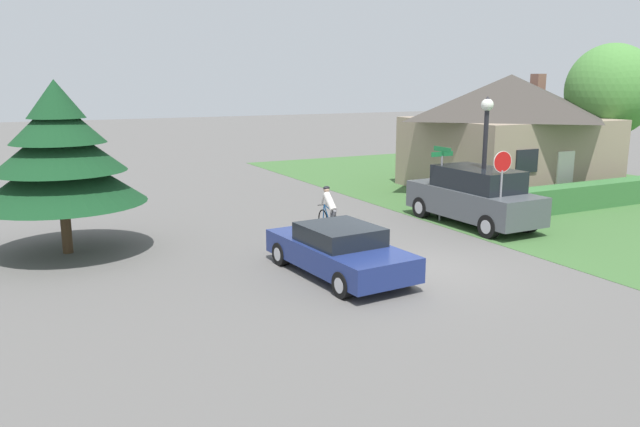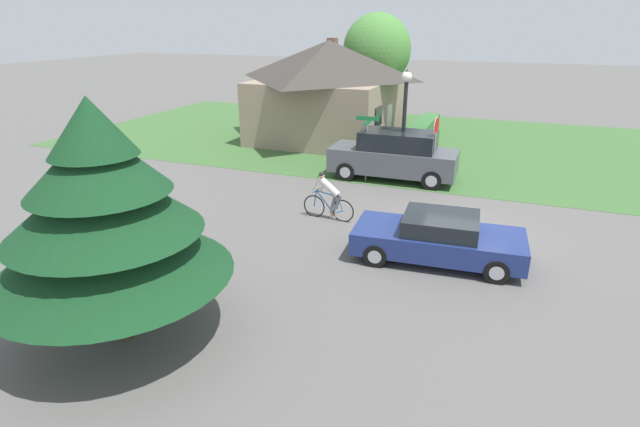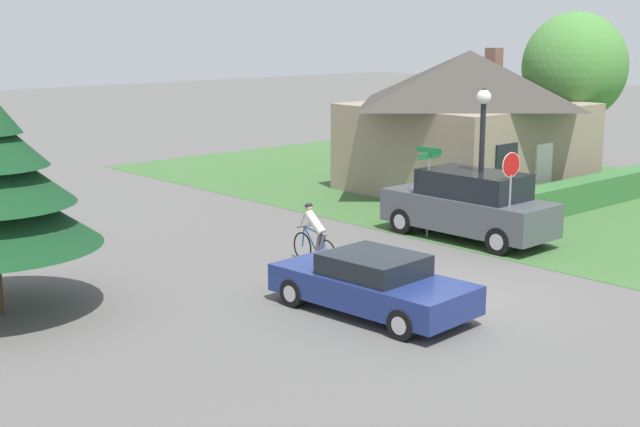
# 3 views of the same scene
# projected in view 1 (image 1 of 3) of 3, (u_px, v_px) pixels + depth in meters

# --- Properties ---
(ground_plane) EXTENTS (140.00, 140.00, 0.00)m
(ground_plane) POSITION_uv_depth(u_px,v_px,m) (412.00, 270.00, 16.02)
(ground_plane) COLOR #5B5956
(grass_verge_right) EXTENTS (16.00, 36.00, 0.01)m
(grass_verge_right) POSITION_uv_depth(u_px,v_px,m) (596.00, 203.00, 24.74)
(grass_verge_right) COLOR #3D6633
(grass_verge_right) RESTS_ON ground
(cottage_house) EXTENTS (8.16, 7.22, 5.07)m
(cottage_house) POSITION_uv_depth(u_px,v_px,m) (508.00, 130.00, 27.68)
(cottage_house) COLOR gray
(cottage_house) RESTS_ON ground
(hedge_row) EXTENTS (10.19, 0.90, 0.95)m
(hedge_row) POSITION_uv_depth(u_px,v_px,m) (580.00, 197.00, 23.53)
(hedge_row) COLOR #387038
(hedge_row) RESTS_ON ground
(sedan_left_lane) EXTENTS (2.16, 4.49, 1.27)m
(sedan_left_lane) POSITION_uv_depth(u_px,v_px,m) (339.00, 251.00, 15.47)
(sedan_left_lane) COLOR navy
(sedan_left_lane) RESTS_ON ground
(cyclist) EXTENTS (0.44, 1.76, 1.55)m
(cyclist) POSITION_uv_depth(u_px,v_px,m) (330.00, 212.00, 19.43)
(cyclist) COLOR black
(cyclist) RESTS_ON ground
(parked_suv_right) EXTENTS (2.02, 4.99, 1.94)m
(parked_suv_right) POSITION_uv_depth(u_px,v_px,m) (474.00, 197.00, 20.81)
(parked_suv_right) COLOR #4C5156
(parked_suv_right) RESTS_ON ground
(stop_sign) EXTENTS (0.66, 0.08, 2.67)m
(stop_sign) POSITION_uv_depth(u_px,v_px,m) (502.00, 177.00, 19.08)
(stop_sign) COLOR gray
(stop_sign) RESTS_ON ground
(street_lamp) EXTENTS (0.40, 0.40, 4.28)m
(street_lamp) POSITION_uv_depth(u_px,v_px,m) (485.00, 140.00, 20.20)
(street_lamp) COLOR black
(street_lamp) RESTS_ON ground
(street_name_sign) EXTENTS (0.90, 0.90, 2.57)m
(street_name_sign) POSITION_uv_depth(u_px,v_px,m) (442.00, 170.00, 21.19)
(street_name_sign) COLOR gray
(street_name_sign) RESTS_ON ground
(conifer_tall_near) EXTENTS (4.52, 4.52, 4.80)m
(conifer_tall_near) POSITION_uv_depth(u_px,v_px,m) (60.00, 156.00, 17.03)
(conifer_tall_near) COLOR #4C3823
(conifer_tall_near) RESTS_ON ground
(deciduous_tree_right) EXTENTS (4.01, 4.01, 6.44)m
(deciduous_tree_right) POSITION_uv_depth(u_px,v_px,m) (611.00, 91.00, 28.47)
(deciduous_tree_right) COLOR #4C3823
(deciduous_tree_right) RESTS_ON ground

